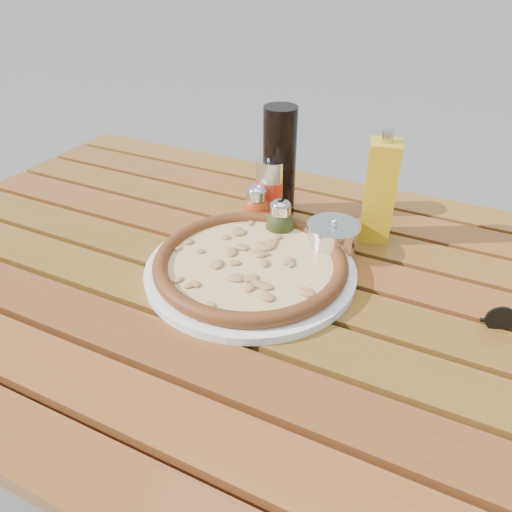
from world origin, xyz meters
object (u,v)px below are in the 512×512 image
at_px(plate, 251,270).
at_px(pepper_shaker, 257,205).
at_px(table, 251,311).
at_px(dark_bottle, 279,162).
at_px(olive_oil_cruet, 380,191).
at_px(pizza, 250,262).
at_px(parmesan_tin, 333,239).
at_px(oregano_shaker, 280,220).
at_px(soda_can, 272,187).

bearing_deg(plate, pepper_shaker, 112.95).
xyz_separation_m(table, plate, (-0.00, 0.01, 0.08)).
height_order(dark_bottle, olive_oil_cruet, dark_bottle).
xyz_separation_m(pizza, parmesan_tin, (0.10, 0.12, 0.01)).
distance_m(pizza, oregano_shaker, 0.13).
distance_m(plate, soda_can, 0.23).
distance_m(oregano_shaker, parmesan_tin, 0.11).
height_order(oregano_shaker, parmesan_tin, oregano_shaker).
distance_m(oregano_shaker, dark_bottle, 0.13).
height_order(pizza, olive_oil_cruet, olive_oil_cruet).
distance_m(plate, pepper_shaker, 0.18).
xyz_separation_m(oregano_shaker, olive_oil_cruet, (0.16, 0.08, 0.06)).
bearing_deg(oregano_shaker, dark_bottle, 115.94).
height_order(plate, pepper_shaker, pepper_shaker).
distance_m(oregano_shaker, soda_can, 0.10).
bearing_deg(plate, olive_oil_cruet, 53.89).
bearing_deg(table, pizza, 119.14).
height_order(plate, dark_bottle, dark_bottle).
distance_m(table, soda_can, 0.27).
distance_m(dark_bottle, soda_can, 0.05).
height_order(plate, pizza, pizza).
distance_m(table, plate, 0.08).
bearing_deg(plate, pizza, -45.00).
xyz_separation_m(table, olive_oil_cruet, (0.15, 0.22, 0.17)).
xyz_separation_m(pizza, oregano_shaker, (-0.00, 0.13, 0.02)).
height_order(table, plate, plate).
height_order(pepper_shaker, olive_oil_cruet, olive_oil_cruet).
bearing_deg(parmesan_tin, dark_bottle, 146.03).
relative_size(plate, dark_bottle, 1.64).
bearing_deg(pepper_shaker, parmesan_tin, -13.62).
xyz_separation_m(pepper_shaker, olive_oil_cruet, (0.23, 0.05, 0.06)).
bearing_deg(soda_can, plate, -74.49).
distance_m(pepper_shaker, oregano_shaker, 0.08).
distance_m(plate, pizza, 0.02).
relative_size(table, olive_oil_cruet, 6.67).
height_order(pizza, parmesan_tin, parmesan_tin).
distance_m(plate, parmesan_tin, 0.16).
relative_size(dark_bottle, olive_oil_cruet, 1.05).
height_order(dark_bottle, parmesan_tin, dark_bottle).
bearing_deg(pizza, plate, 135.00).
bearing_deg(plate, parmesan_tin, 49.87).
distance_m(table, olive_oil_cruet, 0.32).
bearing_deg(pepper_shaker, dark_bottle, 72.14).
bearing_deg(table, plate, 119.14).
distance_m(table, pizza, 0.10).
relative_size(table, oregano_shaker, 17.07).
bearing_deg(olive_oil_cruet, pepper_shaker, -167.78).
bearing_deg(pepper_shaker, olive_oil_cruet, 12.22).
xyz_separation_m(pizza, pepper_shaker, (-0.07, 0.16, 0.02)).
bearing_deg(table, dark_bottle, 103.12).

